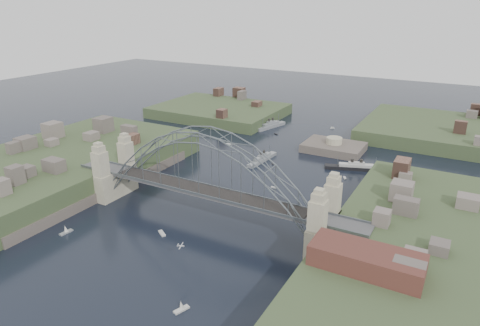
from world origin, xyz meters
name	(u,v)px	position (x,y,z in m)	size (l,w,h in m)	color
ground	(207,220)	(0.00, 0.00, 0.00)	(500.00, 500.00, 0.00)	black
bridge	(205,176)	(0.00, 0.00, 12.32)	(84.00, 13.80, 24.60)	#505053
shore_west	(58,173)	(-57.32, 0.00, 1.97)	(50.50, 90.00, 12.00)	#384A29
shore_east	(447,278)	(57.32, 0.00, 1.97)	(50.50, 90.00, 12.00)	#384A29
headland_nw	(219,115)	(-55.00, 95.00, 0.50)	(60.00, 45.00, 9.00)	#384A29
headland_ne	(451,137)	(50.00, 110.00, 0.75)	(70.00, 55.00, 9.50)	#384A29
fort_island	(333,152)	(12.00, 70.00, -0.34)	(22.00, 16.00, 9.40)	#544A42
wharf_shed	(366,260)	(44.00, -14.00, 10.00)	(20.00, 8.00, 4.00)	#592D26
naval_cruiser_near	(262,159)	(-6.88, 46.69, 0.80)	(3.51, 17.23, 5.13)	gray
naval_cruiser_far	(271,126)	(-22.83, 87.47, 0.94)	(7.29, 17.91, 6.05)	gray
ocean_liner	(356,167)	(24.73, 54.78, 0.80)	(20.67, 9.80, 5.14)	black
aeroplane	(180,246)	(8.32, -22.12, 6.55)	(1.54, 2.66, 0.40)	silver
small_boat_a	(176,179)	(-22.38, 16.33, 0.85)	(1.06, 2.50, 2.38)	beige
small_boat_b	(274,187)	(6.69, 27.21, 0.15)	(1.73, 0.70, 0.45)	beige
small_boat_c	(162,233)	(-5.56, -11.51, 0.15)	(3.10, 2.48, 0.45)	beige
small_boat_d	(345,178)	(23.60, 45.29, 0.15)	(1.50, 2.05, 0.45)	beige
small_boat_e	(229,144)	(-27.00, 57.42, 0.15)	(3.38, 1.92, 0.45)	beige
small_boat_f	(273,164)	(-2.25, 45.57, 0.15)	(1.13, 1.44, 0.45)	beige
small_boat_g	(181,307)	(15.37, -31.73, 0.74)	(2.02, 3.24, 2.38)	beige
small_boat_h	(276,134)	(-16.41, 79.15, 0.15)	(1.92, 1.56, 0.45)	beige
small_boat_i	(318,215)	(24.63, 16.73, 0.15)	(1.40, 2.62, 0.45)	beige
small_boat_j	(66,231)	(-26.55, -22.71, 0.70)	(1.42, 3.44, 2.38)	beige
small_boat_k	(332,128)	(2.00, 99.90, 0.29)	(1.95, 1.36, 1.43)	beige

